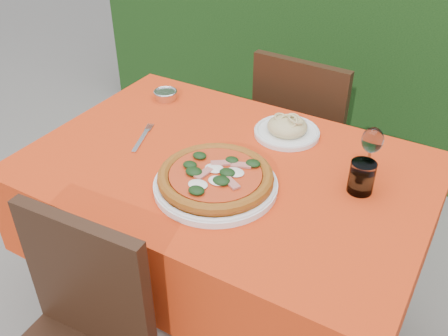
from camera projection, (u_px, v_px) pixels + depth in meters
The scene contains 9 objects.
ground at pixel (226, 317), 2.00m from camera, with size 60.00×60.00×0.00m, color #66615C.
dining_table at pixel (226, 201), 1.66m from camera, with size 1.26×0.86×0.75m.
chair_far at pixel (304, 136), 2.18m from camera, with size 0.42×0.42×0.89m.
pizza_plate at pixel (216, 179), 1.45m from camera, with size 0.39×0.39×0.07m.
pasta_plate at pixel (287, 129), 1.71m from camera, with size 0.23×0.23×0.06m.
water_glass at pixel (361, 179), 1.44m from camera, with size 0.07×0.07×0.10m.
wine_glass at pixel (372, 142), 1.47m from camera, with size 0.07×0.07×0.16m.
fork at pixel (141, 141), 1.69m from camera, with size 0.03×0.20×0.01m, color silver.
steel_ramekin at pixel (166, 95), 1.94m from camera, with size 0.08×0.08×0.03m, color silver.
Camera 1 is at (0.65, -1.13, 1.64)m, focal length 40.00 mm.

